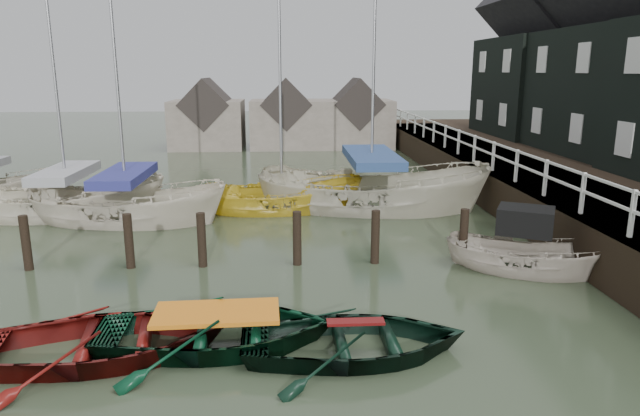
{
  "coord_description": "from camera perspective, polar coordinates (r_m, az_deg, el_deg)",
  "views": [
    {
      "loc": [
        0.95,
        -10.88,
        4.85
      ],
      "look_at": [
        1.8,
        3.35,
        1.4
      ],
      "focal_mm": 32.0,
      "sensor_mm": 36.0,
      "label": 1
    }
  ],
  "objects": [
    {
      "name": "ground",
      "position": [
        11.95,
        -7.82,
        -10.47
      ],
      "size": [
        120.0,
        120.0,
        0.0
      ],
      "primitive_type": "plane",
      "color": "#2C3622",
      "rests_on": "ground"
    },
    {
      "name": "pier",
      "position": [
        22.93,
        18.48,
        2.5
      ],
      "size": [
        3.04,
        32.0,
        2.7
      ],
      "color": "black",
      "rests_on": "ground"
    },
    {
      "name": "mooring_pilings",
      "position": [
        14.69,
        -11.38,
        -3.89
      ],
      "size": [
        13.72,
        0.22,
        1.8
      ],
      "color": "black",
      "rests_on": "ground"
    },
    {
      "name": "far_sheds",
      "position": [
        37.0,
        -3.65,
        8.94
      ],
      "size": [
        14.0,
        4.08,
        4.39
      ],
      "color": "#665B51",
      "rests_on": "ground"
    },
    {
      "name": "rowboat_red",
      "position": [
        10.91,
        -20.83,
        -13.74
      ],
      "size": [
        4.69,
        3.68,
        0.88
      ],
      "primitive_type": "imported",
      "rotation": [
        0.0,
        0.0,
        1.73
      ],
      "color": "#580F0C",
      "rests_on": "ground"
    },
    {
      "name": "rowboat_green",
      "position": [
        10.77,
        -10.15,
        -13.39
      ],
      "size": [
        4.39,
        3.21,
        0.89
      ],
      "primitive_type": "imported",
      "rotation": [
        0.0,
        0.0,
        1.61
      ],
      "color": "black",
      "rests_on": "ground"
    },
    {
      "name": "rowboat_dkgreen",
      "position": [
        10.33,
        3.52,
        -14.41
      ],
      "size": [
        4.03,
        2.93,
        0.82
      ],
      "primitive_type": "imported",
      "rotation": [
        0.0,
        0.0,
        1.6
      ],
      "color": "black",
      "rests_on": "ground"
    },
    {
      "name": "motorboat",
      "position": [
        15.03,
        19.78,
        -5.6
      ],
      "size": [
        4.15,
        3.06,
        2.34
      ],
      "rotation": [
        0.0,
        0.0,
        1.11
      ],
      "color": "#BCB0A0",
      "rests_on": "ground"
    },
    {
      "name": "sailboat_a",
      "position": [
        21.31,
        -23.78,
        -0.55
      ],
      "size": [
        6.71,
        3.25,
        10.69
      ],
      "rotation": [
        0.0,
        0.0,
        1.7
      ],
      "color": "beige",
      "rests_on": "ground"
    },
    {
      "name": "sailboat_b",
      "position": [
        19.83,
        -18.63,
        -1.1
      ],
      "size": [
        7.04,
        3.63,
        11.28
      ],
      "rotation": [
        0.0,
        0.0,
        1.4
      ],
      "color": "beige",
      "rests_on": "ground"
    },
    {
      "name": "sailboat_c",
      "position": [
        20.36,
        -3.8,
        -0.16
      ],
      "size": [
        5.84,
        2.44,
        10.05
      ],
      "rotation": [
        0.0,
        0.0,
        1.62
      ],
      "color": "gold",
      "rests_on": "ground"
    },
    {
      "name": "sailboat_d",
      "position": [
        20.59,
        5.09,
        0.09
      ],
      "size": [
        8.74,
        4.75,
        12.89
      ],
      "rotation": [
        0.0,
        0.0,
        1.36
      ],
      "color": "beige",
      "rests_on": "ground"
    }
  ]
}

